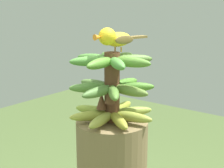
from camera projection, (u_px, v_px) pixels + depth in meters
name	position (u px, v px, depth m)	size (l,w,h in m)	color
banana_bunch	(112.00, 88.00, 1.12)	(0.30, 0.30, 0.24)	brown
perched_bird	(114.00, 38.00, 1.09)	(0.23, 0.08, 0.08)	#C68933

